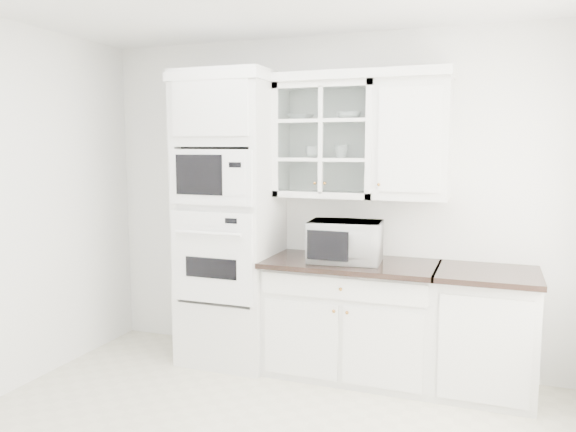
% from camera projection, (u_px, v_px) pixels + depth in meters
% --- Properties ---
extents(room_shell, '(4.00, 3.50, 2.70)m').
position_uv_depth(room_shell, '(268.00, 150.00, 3.40)').
color(room_shell, white).
rests_on(room_shell, ground).
extents(oven_column, '(0.76, 0.68, 2.40)m').
position_uv_depth(oven_column, '(230.00, 220.00, 4.65)').
color(oven_column, silver).
rests_on(oven_column, ground).
extents(base_cabinet_run, '(1.32, 0.67, 0.92)m').
position_uv_depth(base_cabinet_run, '(351.00, 318.00, 4.41)').
color(base_cabinet_run, silver).
rests_on(base_cabinet_run, ground).
extents(extra_base_cabinet, '(0.72, 0.67, 0.92)m').
position_uv_depth(extra_base_cabinet, '(485.00, 332.00, 4.07)').
color(extra_base_cabinet, silver).
rests_on(extra_base_cabinet, ground).
extents(upper_cabinet_glass, '(0.80, 0.33, 0.90)m').
position_uv_depth(upper_cabinet_glass, '(327.00, 140.00, 4.46)').
color(upper_cabinet_glass, silver).
rests_on(upper_cabinet_glass, room_shell).
extents(upper_cabinet_solid, '(0.55, 0.33, 0.90)m').
position_uv_depth(upper_cabinet_solid, '(413.00, 140.00, 4.22)').
color(upper_cabinet_solid, silver).
rests_on(upper_cabinet_solid, room_shell).
extents(crown_molding, '(2.14, 0.38, 0.07)m').
position_uv_depth(crown_molding, '(313.00, 78.00, 4.41)').
color(crown_molding, white).
rests_on(crown_molding, room_shell).
extents(countertop_microwave, '(0.58, 0.50, 0.32)m').
position_uv_depth(countertop_microwave, '(346.00, 241.00, 4.32)').
color(countertop_microwave, white).
rests_on(countertop_microwave, base_cabinet_run).
extents(bowl_a, '(0.22, 0.22, 0.05)m').
position_uv_depth(bowl_a, '(301.00, 117.00, 4.51)').
color(bowl_a, white).
rests_on(bowl_a, upper_cabinet_glass).
extents(bowl_b, '(0.22, 0.22, 0.06)m').
position_uv_depth(bowl_b, '(349.00, 116.00, 4.36)').
color(bowl_b, white).
rests_on(bowl_b, upper_cabinet_glass).
extents(cup_a, '(0.12, 0.12, 0.09)m').
position_uv_depth(cup_a, '(313.00, 152.00, 4.50)').
color(cup_a, white).
rests_on(cup_a, upper_cabinet_glass).
extents(cup_b, '(0.13, 0.13, 0.11)m').
position_uv_depth(cup_b, '(341.00, 151.00, 4.42)').
color(cup_b, white).
rests_on(cup_b, upper_cabinet_glass).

